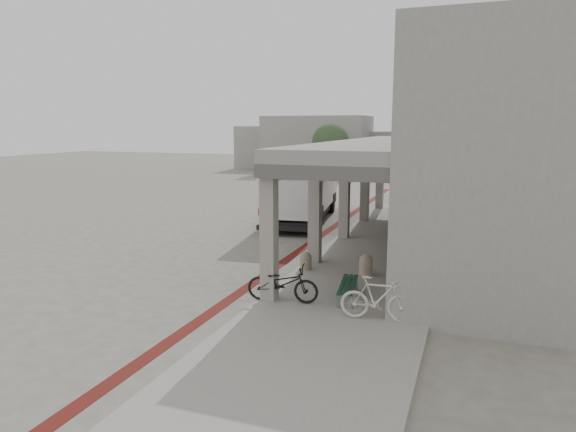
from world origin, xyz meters
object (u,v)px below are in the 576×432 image
at_px(bicycle_black, 283,283).
at_px(bicycle_cream, 378,299).
at_px(utility_cabinet, 412,239).
at_px(fedex_truck, 302,184).
at_px(bench, 348,288).

height_order(bicycle_black, bicycle_cream, bicycle_cream).
xyz_separation_m(utility_cabinet, bicycle_cream, (0.03, -6.90, 0.04)).
xyz_separation_m(fedex_truck, bicycle_black, (3.39, -11.61, -1.21)).
xyz_separation_m(fedex_truck, bicycle_cream, (5.92, -12.06, -1.18)).
bearing_deg(bicycle_cream, fedex_truck, 21.46).
bearing_deg(utility_cabinet, bicycle_black, -100.57).
relative_size(bench, utility_cabinet, 1.83).
relative_size(fedex_truck, utility_cabinet, 8.45).
xyz_separation_m(utility_cabinet, bicycle_black, (-2.50, -6.44, -0.00)).
relative_size(bench, bicycle_black, 0.97).
bearing_deg(bicycle_black, bicycle_cream, -107.03).
distance_m(fedex_truck, bicycle_cream, 13.48).
xyz_separation_m(fedex_truck, bench, (4.92, -10.82, -1.41)).
bearing_deg(bicycle_black, bench, -69.68).
bearing_deg(bench, utility_cabinet, 72.61).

